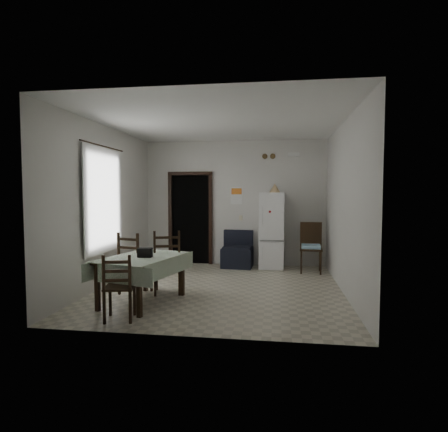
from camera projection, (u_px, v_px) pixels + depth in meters
name	position (u px, v px, depth m)	size (l,w,h in m)	color
ground	(220.00, 288.00, 6.61)	(4.50, 4.50, 0.00)	#B8AF96
ceiling	(220.00, 122.00, 6.43)	(4.20, 4.50, 0.02)	white
wall_back	(234.00, 203.00, 8.74)	(4.20, 0.02, 2.90)	silver
wall_front	(190.00, 213.00, 4.29)	(4.20, 0.02, 2.90)	silver
wall_left	(106.00, 206.00, 6.81)	(0.02, 4.50, 2.90)	silver
wall_right	(345.00, 207.00, 6.22)	(0.02, 4.50, 2.90)	silver
doorway	(193.00, 218.00, 9.11)	(1.06, 0.52, 2.22)	black
window_recess	(98.00, 200.00, 6.61)	(0.10, 1.20, 1.60)	silver
curtain	(104.00, 200.00, 6.60)	(0.02, 1.45, 1.85)	silver
curtain_rod	(104.00, 146.00, 6.54)	(0.02, 0.02, 1.60)	black
calendar	(237.00, 196.00, 8.71)	(0.28, 0.02, 0.40)	white
calendar_image	(237.00, 191.00, 8.70)	(0.24, 0.01, 0.14)	orange
light_switch	(241.00, 218.00, 8.73)	(0.08, 0.02, 0.12)	beige
vent_left	(265.00, 156.00, 8.56)	(0.12, 0.12, 0.03)	brown
vent_right	(273.00, 156.00, 8.53)	(0.12, 0.12, 0.03)	brown
emergency_light	(294.00, 154.00, 8.44)	(0.25, 0.07, 0.09)	white
fridge	(272.00, 230.00, 8.34)	(0.55, 0.55, 1.69)	white
tan_cone	(275.00, 188.00, 8.27)	(0.24, 0.24, 0.20)	tan
navy_seat	(237.00, 249.00, 8.47)	(0.68, 0.66, 0.82)	black
corner_chair	(311.00, 248.00, 7.88)	(0.46, 0.46, 1.05)	black
dining_table	(143.00, 280.00, 5.72)	(0.91, 1.38, 0.71)	#A3B69B
black_bag	(145.00, 253.00, 5.65)	(0.21, 0.13, 0.14)	black
dining_chair_far_left	(135.00, 262.00, 6.27)	(0.44, 0.44, 1.04)	black
dining_chair_far_right	(168.00, 261.00, 6.28)	(0.46, 0.46, 1.07)	black
dining_chair_near_head	(120.00, 286.00, 4.95)	(0.38, 0.38, 0.89)	black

